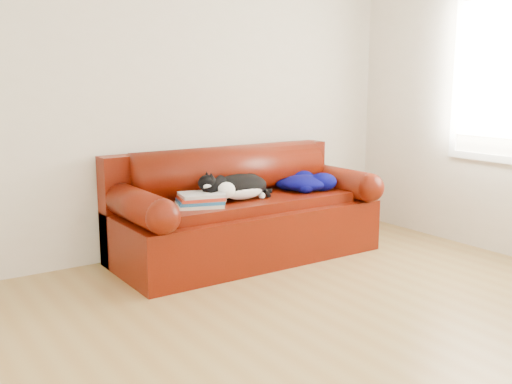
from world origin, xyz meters
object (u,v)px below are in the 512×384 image
(blanket, at_px, (306,182))
(sofa_base, at_px, (246,228))
(cat, at_px, (240,188))
(book_stack, at_px, (200,200))

(blanket, bearing_deg, sofa_base, 175.41)
(sofa_base, relative_size, cat, 2.99)
(blanket, bearing_deg, cat, -176.48)
(book_stack, height_order, cat, cat)
(sofa_base, distance_m, book_stack, 0.59)
(cat, relative_size, blanket, 1.37)
(sofa_base, bearing_deg, book_stack, -165.11)
(book_stack, bearing_deg, cat, 6.26)
(sofa_base, xyz_separation_m, book_stack, (-0.48, -0.13, 0.31))
(sofa_base, relative_size, blanket, 4.10)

